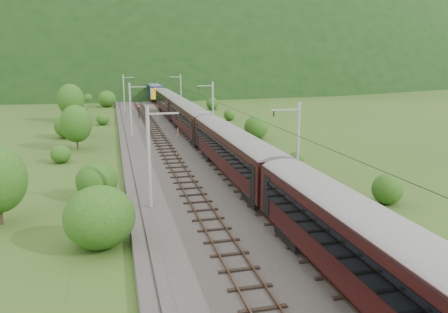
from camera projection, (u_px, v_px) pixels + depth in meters
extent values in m
plane|color=#2C4816|center=(226.00, 204.00, 36.22)|extent=(600.00, 600.00, 0.00)
cube|color=#38332D|center=(202.00, 172.00, 45.63)|extent=(14.00, 220.00, 0.30)
cube|color=#543524|center=(172.00, 171.00, 44.80)|extent=(0.08, 220.00, 0.15)
cube|color=#543524|center=(186.00, 170.00, 45.15)|extent=(0.08, 220.00, 0.15)
cube|color=black|center=(179.00, 172.00, 45.01)|extent=(2.40, 220.00, 0.12)
cube|color=#543524|center=(218.00, 168.00, 45.96)|extent=(0.08, 220.00, 0.15)
cube|color=#543524|center=(231.00, 167.00, 46.31)|extent=(0.08, 220.00, 0.15)
cube|color=black|center=(224.00, 169.00, 46.17)|extent=(2.40, 220.00, 0.12)
cylinder|color=gray|center=(149.00, 158.00, 33.77)|extent=(0.28, 0.28, 8.00)
cube|color=gray|center=(163.00, 113.00, 33.30)|extent=(2.40, 0.12, 0.12)
cylinder|color=black|center=(176.00, 117.00, 33.61)|extent=(0.10, 0.10, 0.50)
cylinder|color=gray|center=(131.00, 110.00, 64.00)|extent=(0.28, 0.28, 8.00)
cube|color=gray|center=(138.00, 87.00, 63.54)|extent=(2.40, 0.12, 0.12)
cylinder|color=black|center=(145.00, 89.00, 63.85)|extent=(0.10, 0.10, 0.50)
cylinder|color=gray|center=(124.00, 93.00, 94.24)|extent=(0.28, 0.28, 8.00)
cube|color=gray|center=(129.00, 77.00, 93.77)|extent=(2.40, 0.12, 0.12)
cylinder|color=black|center=(134.00, 79.00, 94.08)|extent=(0.10, 0.10, 0.50)
cylinder|color=gray|center=(121.00, 85.00, 124.47)|extent=(0.28, 0.28, 8.00)
cube|color=gray|center=(124.00, 73.00, 124.01)|extent=(2.40, 0.12, 0.12)
cylinder|color=black|center=(128.00, 74.00, 124.32)|extent=(0.10, 0.10, 0.50)
cylinder|color=gray|center=(118.00, 79.00, 154.71)|extent=(0.28, 0.28, 8.00)
cube|color=gray|center=(121.00, 70.00, 154.24)|extent=(2.40, 0.12, 0.12)
cylinder|color=black|center=(124.00, 70.00, 154.55)|extent=(0.10, 0.10, 0.50)
cylinder|color=gray|center=(297.00, 149.00, 36.76)|extent=(0.28, 0.28, 8.00)
cube|color=gray|center=(285.00, 110.00, 35.72)|extent=(2.40, 0.12, 0.12)
cylinder|color=black|center=(274.00, 114.00, 35.54)|extent=(0.10, 0.10, 0.50)
cylinder|color=gray|center=(213.00, 108.00, 67.00)|extent=(0.28, 0.28, 8.00)
cube|color=gray|center=(205.00, 86.00, 65.95)|extent=(2.40, 0.12, 0.12)
cylinder|color=black|center=(198.00, 88.00, 65.78)|extent=(0.10, 0.10, 0.50)
cylinder|color=gray|center=(181.00, 92.00, 97.23)|extent=(0.28, 0.28, 8.00)
cube|color=gray|center=(175.00, 77.00, 96.19)|extent=(2.40, 0.12, 0.12)
cylinder|color=black|center=(171.00, 78.00, 96.01)|extent=(0.10, 0.10, 0.50)
cylinder|color=gray|center=(164.00, 84.00, 127.46)|extent=(0.28, 0.28, 8.00)
cube|color=gray|center=(159.00, 72.00, 126.42)|extent=(2.40, 0.12, 0.12)
cylinder|color=black|center=(156.00, 73.00, 126.25)|extent=(0.10, 0.10, 0.50)
cylinder|color=gray|center=(154.00, 79.00, 157.70)|extent=(0.28, 0.28, 8.00)
cube|color=gray|center=(150.00, 69.00, 156.65)|extent=(2.40, 0.12, 0.12)
cylinder|color=black|center=(147.00, 70.00, 156.48)|extent=(0.10, 0.10, 0.50)
cylinder|color=black|center=(178.00, 106.00, 43.51)|extent=(0.03, 198.00, 0.03)
cylinder|color=black|center=(224.00, 105.00, 44.67)|extent=(0.03, 198.00, 0.03)
ellipsoid|color=black|center=(125.00, 76.00, 281.87)|extent=(504.00, 360.00, 244.00)
cube|color=black|center=(381.00, 261.00, 19.21)|extent=(3.10, 23.55, 3.21)
cylinder|color=gray|center=(384.00, 230.00, 18.89)|extent=(3.10, 23.43, 3.10)
cube|color=black|center=(350.00, 256.00, 18.74)|extent=(0.05, 20.73, 1.23)
cube|color=black|center=(413.00, 249.00, 19.50)|extent=(0.05, 20.73, 1.23)
cube|color=black|center=(302.00, 233.00, 27.46)|extent=(2.36, 3.43, 0.96)
cube|color=black|center=(234.00, 150.00, 42.10)|extent=(3.10, 23.55, 3.21)
cylinder|color=gray|center=(234.00, 135.00, 41.78)|extent=(3.10, 23.43, 3.10)
cube|color=black|center=(218.00, 147.00, 41.63)|extent=(0.05, 20.73, 1.23)
cube|color=black|center=(249.00, 145.00, 42.39)|extent=(0.05, 20.73, 1.23)
cube|color=black|center=(261.00, 196.00, 34.77)|extent=(2.36, 3.43, 0.96)
cube|color=black|center=(215.00, 154.00, 50.35)|extent=(2.36, 3.43, 0.96)
cube|color=black|center=(190.00, 118.00, 64.98)|extent=(3.10, 23.55, 3.21)
cylinder|color=gray|center=(190.00, 108.00, 64.66)|extent=(3.10, 23.43, 3.10)
cube|color=black|center=(180.00, 115.00, 64.52)|extent=(0.05, 20.73, 1.23)
cube|color=black|center=(200.00, 115.00, 65.28)|extent=(0.05, 20.73, 1.23)
cube|color=black|center=(201.00, 141.00, 57.66)|extent=(2.36, 3.43, 0.96)
cube|color=black|center=(182.00, 124.00, 73.23)|extent=(2.36, 3.43, 0.96)
cube|color=black|center=(169.00, 102.00, 87.87)|extent=(3.10, 23.55, 3.21)
cylinder|color=gray|center=(169.00, 95.00, 87.55)|extent=(3.10, 23.43, 3.10)
cube|color=black|center=(161.00, 100.00, 87.41)|extent=(0.05, 20.73, 1.23)
cube|color=black|center=(177.00, 100.00, 88.16)|extent=(0.05, 20.73, 1.23)
cube|color=black|center=(175.00, 118.00, 80.55)|extent=(2.36, 3.43, 0.96)
cube|color=black|center=(165.00, 108.00, 96.12)|extent=(2.36, 3.43, 0.96)
cube|color=navy|center=(153.00, 90.00, 119.86)|extent=(3.10, 19.27, 3.21)
cylinder|color=gray|center=(153.00, 85.00, 119.54)|extent=(3.10, 19.17, 3.10)
cube|color=black|center=(148.00, 89.00, 119.40)|extent=(0.05, 16.96, 1.23)
cube|color=black|center=(159.00, 89.00, 120.16)|extent=(0.05, 16.96, 1.23)
cube|color=black|center=(156.00, 100.00, 113.95)|extent=(2.36, 3.43, 0.96)
cube|color=black|center=(151.00, 96.00, 126.70)|extent=(2.36, 3.43, 0.96)
cube|color=gold|center=(150.00, 89.00, 128.82)|extent=(3.17, 0.50, 2.89)
cube|color=gold|center=(157.00, 94.00, 110.99)|extent=(3.17, 0.50, 2.89)
cube|color=black|center=(152.00, 81.00, 122.21)|extent=(0.08, 1.60, 0.96)
cylinder|color=red|center=(158.00, 115.00, 83.88)|extent=(0.16, 0.16, 1.52)
cylinder|color=red|center=(178.00, 132.00, 65.39)|extent=(0.14, 0.14, 1.35)
cylinder|color=black|center=(139.00, 112.00, 84.87)|extent=(0.16, 0.16, 2.30)
sphere|color=red|center=(139.00, 106.00, 84.60)|extent=(0.28, 0.28, 0.28)
ellipsoid|color=#214612|center=(100.00, 217.00, 27.54)|extent=(4.49, 4.49, 4.04)
ellipsoid|color=#214612|center=(97.00, 181.00, 37.24)|extent=(3.52, 3.52, 3.17)
ellipsoid|color=#214612|center=(61.00, 154.00, 50.10)|extent=(2.29, 2.29, 2.06)
ellipsoid|color=#214612|center=(68.00, 126.00, 65.54)|extent=(4.04, 4.04, 3.64)
ellipsoid|color=#214612|center=(103.00, 119.00, 78.40)|extent=(2.27, 2.27, 2.04)
ellipsoid|color=#214612|center=(80.00, 110.00, 89.16)|extent=(3.16, 3.16, 2.85)
ellipsoid|color=#214612|center=(107.00, 99.00, 106.74)|extent=(4.45, 4.45, 4.01)
ellipsoid|color=#214612|center=(88.00, 98.00, 116.47)|extent=(2.85, 2.85, 2.57)
cylinder|color=black|center=(0.00, 204.00, 31.43)|extent=(0.24, 0.24, 3.19)
cylinder|color=black|center=(77.00, 137.00, 57.45)|extent=(0.24, 0.24, 3.19)
ellipsoid|color=#214612|center=(76.00, 124.00, 57.04)|extent=(4.11, 4.11, 4.93)
cylinder|color=black|center=(72.00, 111.00, 82.37)|extent=(0.24, 0.24, 3.85)
ellipsoid|color=#214612|center=(71.00, 100.00, 81.88)|extent=(4.95, 4.95, 5.94)
ellipsoid|color=#214612|center=(387.00, 191.00, 35.97)|extent=(2.55, 2.55, 2.30)
ellipsoid|color=#214612|center=(296.00, 160.00, 48.40)|extent=(1.75, 1.75, 1.57)
ellipsoid|color=#214612|center=(256.00, 129.00, 64.54)|extent=(3.53, 3.53, 3.18)
ellipsoid|color=#214612|center=(229.00, 115.00, 84.08)|extent=(2.15, 2.15, 1.94)
ellipsoid|color=#214612|center=(212.00, 104.00, 101.36)|extent=(2.79, 2.79, 2.51)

